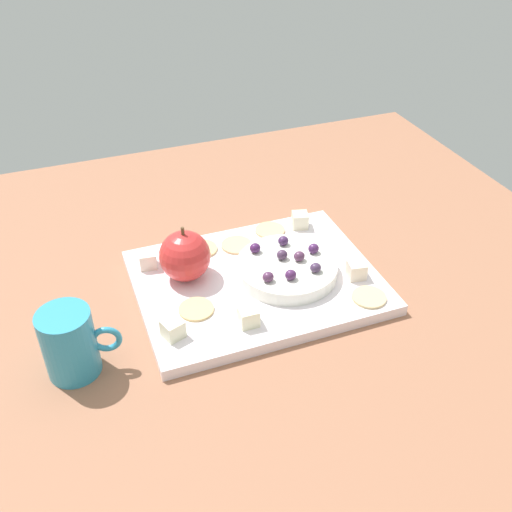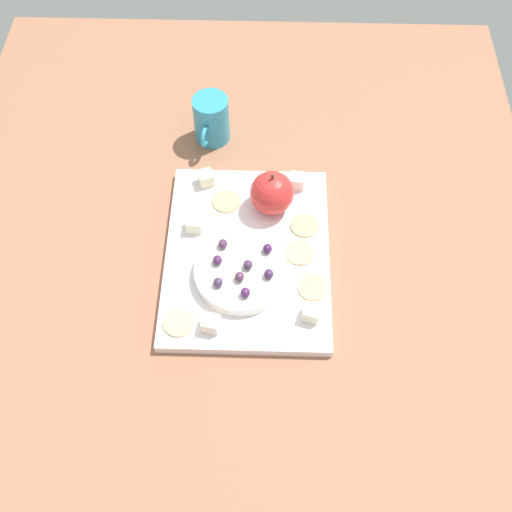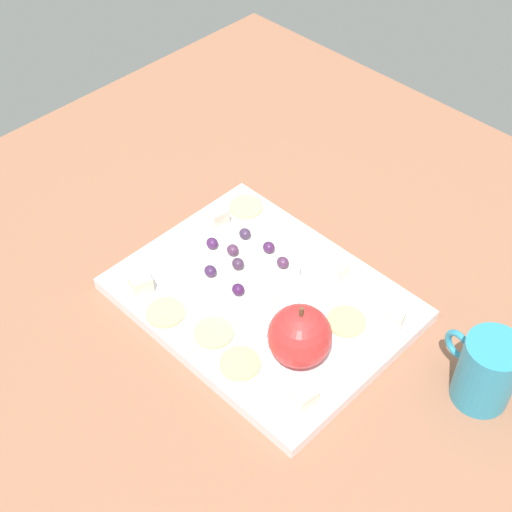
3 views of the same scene
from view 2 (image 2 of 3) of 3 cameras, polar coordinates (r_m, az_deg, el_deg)
table at (r=110.08cm, az=-1.58°, el=0.90°), size 121.05×108.32×3.54cm
platter at (r=105.85cm, az=-0.79°, el=0.07°), size 36.13×27.85×1.80cm
serving_dish at (r=101.77cm, az=-1.40°, el=-1.52°), size 15.44×15.44×2.16cm
apple_whole at (r=107.66cm, az=1.48°, el=5.84°), size 7.73×7.73×7.73cm
apple_stem at (r=104.19cm, az=1.54°, el=7.36°), size 0.50×0.50×1.20cm
cheese_cube_0 at (r=97.27cm, az=-4.21°, el=-6.26°), size 2.98×2.98×2.60cm
cheese_cube_1 at (r=113.39cm, az=-4.66°, el=7.17°), size 3.33×3.33×2.60cm
cheese_cube_2 at (r=112.85cm, az=3.82°, el=6.92°), size 2.93×2.93×2.60cm
cheese_cube_3 at (r=98.23cm, az=5.16°, el=-5.28°), size 3.19×3.19×2.60cm
cheese_cube_4 at (r=107.31cm, az=-5.71°, el=2.93°), size 2.65×2.65×2.60cm
cracker_0 at (r=99.10cm, az=-7.17°, el=-6.11°), size 5.03×5.03×0.40cm
cracker_1 at (r=105.11cm, az=4.04°, el=0.33°), size 5.03×5.03×0.40cm
cracker_2 at (r=101.76cm, az=5.27°, el=-2.90°), size 5.03×5.03×0.40cm
cracker_3 at (r=111.25cm, az=-2.74°, el=5.07°), size 5.03×5.03×0.40cm
cracker_4 at (r=108.33cm, az=4.53°, el=2.84°), size 5.03×5.03×0.40cm
grape_0 at (r=99.17cm, az=-1.53°, el=-1.93°), size 1.70×1.53×1.58cm
grape_1 at (r=100.97cm, az=-3.59°, el=-0.39°), size 1.70×1.53×1.56cm
grape_2 at (r=100.31cm, az=-0.75°, el=-0.83°), size 1.70×1.53×1.56cm
grape_3 at (r=97.70cm, az=-0.98°, el=-3.41°), size 1.70×1.53×1.59cm
grape_4 at (r=102.00cm, az=1.06°, el=0.67°), size 1.70×1.53×1.55cm
grape_5 at (r=102.67cm, az=-3.08°, el=1.13°), size 1.70×1.53×1.54cm
grape_6 at (r=98.86cm, az=-3.53°, el=-2.47°), size 1.70×1.53×1.44cm
grape_7 at (r=99.44cm, az=1.19°, el=-1.68°), size 1.70×1.53×1.53cm
cup at (r=120.85cm, az=-4.16°, el=12.46°), size 9.95×6.80×9.56cm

